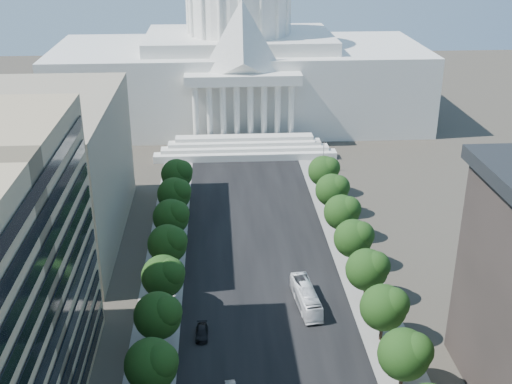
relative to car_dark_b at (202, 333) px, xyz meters
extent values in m
cube|color=black|center=(11.29, 27.36, -0.72)|extent=(30.00, 260.00, 0.01)
cube|color=gray|center=(-7.71, 27.36, -0.72)|extent=(8.00, 260.00, 0.02)
cube|color=gray|center=(30.29, 27.36, -0.72)|extent=(8.00, 260.00, 0.02)
cube|color=white|center=(11.29, 122.36, 11.78)|extent=(120.00, 50.00, 25.00)
cube|color=white|center=(11.29, 122.36, 26.28)|extent=(60.00, 40.00, 4.00)
cube|color=white|center=(11.29, 95.36, 19.78)|extent=(34.00, 8.00, 3.00)
cylinder|color=white|center=(11.29, 122.36, 36.28)|extent=(32.00, 32.00, 16.00)
cube|color=gray|center=(-36.71, 37.36, 14.28)|extent=(38.00, 52.00, 30.00)
sphere|color=black|center=(-6.71, -14.64, 5.45)|extent=(7.60, 7.60, 7.60)
sphere|color=black|center=(-5.38, -15.40, 6.59)|extent=(5.32, 5.32, 5.32)
cylinder|color=#33261C|center=(-6.71, -2.64, 0.75)|extent=(0.56, 0.56, 2.94)
sphere|color=black|center=(-6.71, -2.64, 5.45)|extent=(7.60, 7.60, 7.60)
sphere|color=black|center=(-5.38, -3.40, 6.59)|extent=(5.32, 5.32, 5.32)
cylinder|color=#33261C|center=(-6.71, 9.36, 0.75)|extent=(0.56, 0.56, 2.94)
sphere|color=black|center=(-6.71, 9.36, 5.45)|extent=(7.60, 7.60, 7.60)
sphere|color=black|center=(-5.38, 8.60, 6.59)|extent=(5.32, 5.32, 5.32)
cylinder|color=#33261C|center=(-6.71, 21.36, 0.75)|extent=(0.56, 0.56, 2.94)
sphere|color=black|center=(-6.71, 21.36, 5.45)|extent=(7.60, 7.60, 7.60)
sphere|color=black|center=(-5.38, 20.60, 6.59)|extent=(5.32, 5.32, 5.32)
cylinder|color=#33261C|center=(-6.71, 33.36, 0.75)|extent=(0.56, 0.56, 2.94)
sphere|color=black|center=(-6.71, 33.36, 5.45)|extent=(7.60, 7.60, 7.60)
sphere|color=black|center=(-5.38, 32.60, 6.59)|extent=(5.32, 5.32, 5.32)
cylinder|color=#33261C|center=(-6.71, 45.36, 0.75)|extent=(0.56, 0.56, 2.94)
sphere|color=black|center=(-6.71, 45.36, 5.45)|extent=(7.60, 7.60, 7.60)
sphere|color=black|center=(-5.38, 44.60, 6.59)|extent=(5.32, 5.32, 5.32)
cylinder|color=#33261C|center=(-6.71, 57.36, 0.75)|extent=(0.56, 0.56, 2.94)
sphere|color=black|center=(-6.71, 57.36, 5.45)|extent=(7.60, 7.60, 7.60)
sphere|color=black|center=(-5.38, 56.60, 6.59)|extent=(5.32, 5.32, 5.32)
cylinder|color=#33261C|center=(29.29, -14.64, 0.75)|extent=(0.56, 0.56, 2.94)
sphere|color=black|center=(29.29, -14.64, 5.45)|extent=(7.60, 7.60, 7.60)
sphere|color=black|center=(30.62, -15.40, 6.59)|extent=(5.32, 5.32, 5.32)
cylinder|color=#33261C|center=(29.29, -2.64, 0.75)|extent=(0.56, 0.56, 2.94)
sphere|color=black|center=(29.29, -2.64, 5.45)|extent=(7.60, 7.60, 7.60)
sphere|color=black|center=(30.62, -3.40, 6.59)|extent=(5.32, 5.32, 5.32)
cylinder|color=#33261C|center=(29.29, 9.36, 0.75)|extent=(0.56, 0.56, 2.94)
sphere|color=black|center=(29.29, 9.36, 5.45)|extent=(7.60, 7.60, 7.60)
sphere|color=black|center=(30.62, 8.60, 6.59)|extent=(5.32, 5.32, 5.32)
cylinder|color=#33261C|center=(29.29, 21.36, 0.75)|extent=(0.56, 0.56, 2.94)
sphere|color=black|center=(29.29, 21.36, 5.45)|extent=(7.60, 7.60, 7.60)
sphere|color=black|center=(30.62, 20.60, 6.59)|extent=(5.32, 5.32, 5.32)
cylinder|color=#33261C|center=(29.29, 33.36, 0.75)|extent=(0.56, 0.56, 2.94)
sphere|color=black|center=(29.29, 33.36, 5.45)|extent=(7.60, 7.60, 7.60)
sphere|color=black|center=(30.62, 32.60, 6.59)|extent=(5.32, 5.32, 5.32)
cylinder|color=#33261C|center=(29.29, 45.36, 0.75)|extent=(0.56, 0.56, 2.94)
sphere|color=black|center=(29.29, 45.36, 5.45)|extent=(7.60, 7.60, 7.60)
sphere|color=black|center=(30.62, 44.60, 6.59)|extent=(5.32, 5.32, 5.32)
cylinder|color=#33261C|center=(29.29, 57.36, 0.75)|extent=(0.56, 0.56, 2.94)
sphere|color=black|center=(29.29, 57.36, 5.45)|extent=(7.60, 7.60, 7.60)
sphere|color=black|center=(30.62, 56.60, 6.59)|extent=(5.32, 5.32, 5.32)
cylinder|color=gray|center=(31.79, -2.64, 3.78)|extent=(0.18, 0.18, 9.00)
cylinder|color=gray|center=(30.59, -2.64, 8.08)|extent=(2.40, 0.14, 0.14)
sphere|color=gray|center=(29.49, -2.64, 7.98)|extent=(0.44, 0.44, 0.44)
cylinder|color=gray|center=(31.79, 22.36, 3.78)|extent=(0.18, 0.18, 9.00)
cylinder|color=gray|center=(30.59, 22.36, 8.08)|extent=(2.40, 0.14, 0.14)
sphere|color=gray|center=(29.49, 22.36, 7.98)|extent=(0.44, 0.44, 0.44)
cylinder|color=gray|center=(31.79, 47.36, 3.78)|extent=(0.18, 0.18, 9.00)
cylinder|color=gray|center=(30.59, 47.36, 8.08)|extent=(2.40, 0.14, 0.14)
sphere|color=gray|center=(29.49, 47.36, 7.98)|extent=(0.44, 0.44, 0.44)
cylinder|color=gray|center=(31.79, 72.36, 3.78)|extent=(0.18, 0.18, 9.00)
cylinder|color=gray|center=(30.59, 72.36, 8.08)|extent=(2.40, 0.14, 0.14)
sphere|color=gray|center=(29.49, 72.36, 7.98)|extent=(0.44, 0.44, 0.44)
imported|color=black|center=(0.00, 0.00, 0.00)|extent=(2.10, 5.00, 1.44)
imported|color=white|center=(18.35, 7.91, 1.09)|extent=(4.33, 13.25, 3.62)
camera|label=1|loc=(3.31, -88.24, 63.24)|focal=45.00mm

